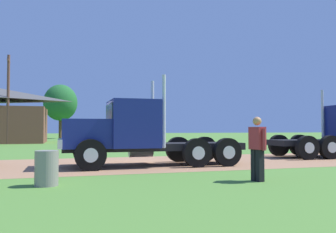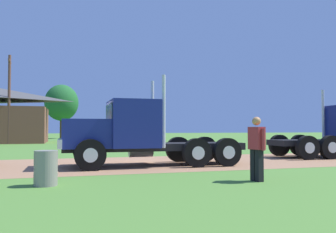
{
  "view_description": "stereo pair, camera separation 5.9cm",
  "coord_description": "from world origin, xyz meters",
  "px_view_note": "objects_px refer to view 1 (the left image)",
  "views": [
    {
      "loc": [
        -2.76,
        -14.42,
        1.45
      ],
      "look_at": [
        1.59,
        0.08,
        1.98
      ],
      "focal_mm": 37.43,
      "sensor_mm": 36.0,
      "label": 1
    },
    {
      "loc": [
        -2.71,
        -14.44,
        1.45
      ],
      "look_at": [
        1.59,
        0.08,
        1.98
      ],
      "focal_mm": 37.43,
      "sensor_mm": 36.0,
      "label": 2
    }
  ],
  "objects_px": {
    "truck_foreground_white": "(131,134)",
    "visitor_walking_mid": "(257,146)",
    "steel_barrel": "(47,168)",
    "utility_pole_far": "(8,97)"
  },
  "relations": [
    {
      "from": "truck_foreground_white",
      "to": "steel_barrel",
      "type": "distance_m",
      "value": 5.05
    },
    {
      "from": "truck_foreground_white",
      "to": "visitor_walking_mid",
      "type": "relative_size",
      "value": 4.08
    },
    {
      "from": "truck_foreground_white",
      "to": "visitor_walking_mid",
      "type": "height_order",
      "value": "truck_foreground_white"
    },
    {
      "from": "truck_foreground_white",
      "to": "visitor_walking_mid",
      "type": "bearing_deg",
      "value": -61.72
    },
    {
      "from": "visitor_walking_mid",
      "to": "steel_barrel",
      "type": "xyz_separation_m",
      "value": [
        -5.57,
        0.86,
        -0.53
      ]
    },
    {
      "from": "visitor_walking_mid",
      "to": "steel_barrel",
      "type": "distance_m",
      "value": 5.66
    },
    {
      "from": "truck_foreground_white",
      "to": "visitor_walking_mid",
      "type": "distance_m",
      "value": 5.55
    },
    {
      "from": "visitor_walking_mid",
      "to": "utility_pole_far",
      "type": "relative_size",
      "value": 0.21
    },
    {
      "from": "truck_foreground_white",
      "to": "utility_pole_far",
      "type": "xyz_separation_m",
      "value": [
        -7.58,
        22.52,
        3.26
      ]
    },
    {
      "from": "truck_foreground_white",
      "to": "steel_barrel",
      "type": "height_order",
      "value": "truck_foreground_white"
    }
  ]
}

